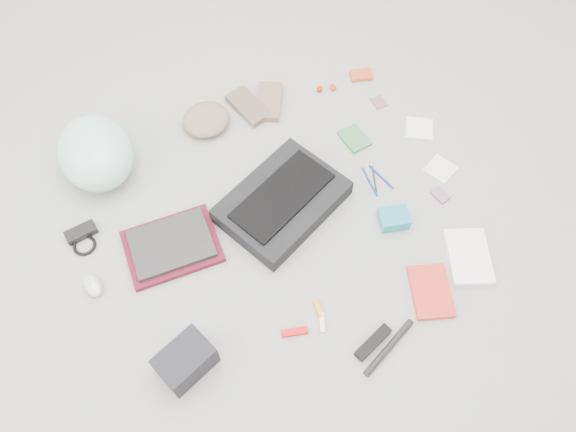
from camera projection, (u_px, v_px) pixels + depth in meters
name	position (u px, v px, depth m)	size (l,w,h in m)	color
ground_plane	(288.00, 222.00, 2.20)	(4.00, 4.00, 0.00)	gray
messenger_bag	(282.00, 202.00, 2.21)	(0.47, 0.34, 0.08)	black
bag_flap	(282.00, 196.00, 2.17)	(0.41, 0.19, 0.01)	black
laptop_sleeve	(172.00, 246.00, 2.14)	(0.35, 0.26, 0.02)	#591022
laptop	(171.00, 244.00, 2.12)	(0.30, 0.22, 0.02)	black
bike_helmet	(95.00, 153.00, 2.24)	(0.29, 0.37, 0.22)	#B0EDE3
beanie	(206.00, 119.00, 2.42)	(0.21, 0.20, 0.07)	#796757
mitten_left	(248.00, 106.00, 2.48)	(0.11, 0.21, 0.03)	brown
mitten_right	(269.00, 102.00, 2.50)	(0.10, 0.21, 0.03)	#755F4B
power_brick	(81.00, 232.00, 2.16)	(0.12, 0.05, 0.03)	black
cable_coil	(85.00, 245.00, 2.15)	(0.09, 0.09, 0.01)	black
mouse	(93.00, 285.00, 2.05)	(0.06, 0.10, 0.04)	#B6B6B6
camera_bag	(186.00, 361.00, 1.87)	(0.18, 0.13, 0.12)	black
multitool	(295.00, 332.00, 1.97)	(0.09, 0.03, 0.01)	#BF070B
toiletry_tube_white	(322.00, 323.00, 1.99)	(0.02, 0.02, 0.07)	silver
toiletry_tube_orange	(319.00, 309.00, 2.01)	(0.02, 0.02, 0.07)	orange
u_lock	(373.00, 342.00, 1.95)	(0.15, 0.04, 0.03)	black
bike_pump	(389.00, 347.00, 1.94)	(0.02, 0.02, 0.26)	black
book_red	(431.00, 291.00, 2.05)	(0.14, 0.21, 0.02)	red
book_white	(469.00, 257.00, 2.12)	(0.15, 0.23, 0.02)	white
notepad	(354.00, 138.00, 2.40)	(0.10, 0.13, 0.01)	#366E40
pen_blue	(370.00, 182.00, 2.30)	(0.01, 0.01, 0.15)	navy
pen_black	(374.00, 179.00, 2.30)	(0.01, 0.01, 0.13)	black
pen_navy	(381.00, 177.00, 2.31)	(0.01, 0.01, 0.15)	navy
accordion_wallet	(394.00, 219.00, 2.18)	(0.11, 0.09, 0.06)	teal
card_deck	(440.00, 195.00, 2.26)	(0.05, 0.07, 0.01)	#915E79
napkin_top	(419.00, 128.00, 2.44)	(0.12, 0.12, 0.01)	white
napkin_bottom	(441.00, 169.00, 2.33)	(0.11, 0.11, 0.01)	silver
lollipop_a	(320.00, 89.00, 2.54)	(0.03, 0.03, 0.03)	#B21C03
lollipop_b	(333.00, 88.00, 2.54)	(0.03, 0.03, 0.03)	#B3231A
lollipop_c	(333.00, 86.00, 2.55)	(0.02, 0.02, 0.02)	red
altoids_tin	(361.00, 75.00, 2.58)	(0.10, 0.06, 0.02)	#D24825
stamp_sheet	(379.00, 102.00, 2.51)	(0.06, 0.07, 0.00)	#805466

